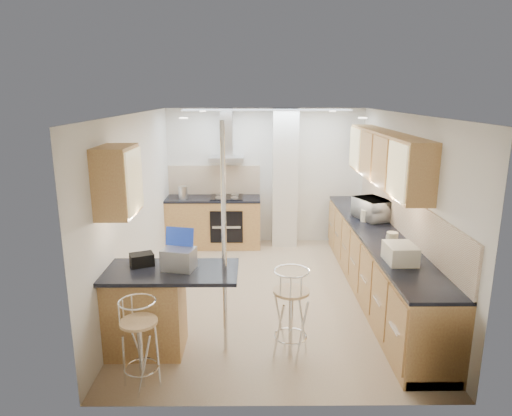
{
  "coord_description": "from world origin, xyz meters",
  "views": [
    {
      "loc": [
        -0.23,
        -5.97,
        2.76
      ],
      "look_at": [
        -0.19,
        0.2,
        1.2
      ],
      "focal_mm": 32.0,
      "sensor_mm": 36.0,
      "label": 1
    }
  ],
  "objects_px": {
    "bar_stool_near": "(140,344)",
    "bread_bin": "(400,253)",
    "laptop": "(179,259)",
    "bar_stool_end": "(291,313)",
    "microwave": "(372,209)"
  },
  "relations": [
    {
      "from": "bar_stool_near",
      "to": "bread_bin",
      "type": "xyz_separation_m",
      "value": [
        2.71,
        0.92,
        0.57
      ]
    },
    {
      "from": "laptop",
      "to": "bread_bin",
      "type": "height_order",
      "value": "laptop"
    },
    {
      "from": "laptop",
      "to": "bar_stool_end",
      "type": "height_order",
      "value": "laptop"
    },
    {
      "from": "bar_stool_near",
      "to": "bread_bin",
      "type": "relative_size",
      "value": 2.32
    },
    {
      "from": "bar_stool_end",
      "to": "bread_bin",
      "type": "xyz_separation_m",
      "value": [
        1.24,
        0.38,
        0.53
      ]
    },
    {
      "from": "microwave",
      "to": "laptop",
      "type": "relative_size",
      "value": 1.73
    },
    {
      "from": "microwave",
      "to": "bar_stool_near",
      "type": "bearing_deg",
      "value": 113.38
    },
    {
      "from": "laptop",
      "to": "bread_bin",
      "type": "xyz_separation_m",
      "value": [
        2.43,
        0.24,
        -0.03
      ]
    },
    {
      "from": "laptop",
      "to": "bar_stool_end",
      "type": "relative_size",
      "value": 0.33
    },
    {
      "from": "microwave",
      "to": "bread_bin",
      "type": "relative_size",
      "value": 1.45
    },
    {
      "from": "microwave",
      "to": "laptop",
      "type": "distance_m",
      "value": 3.28
    },
    {
      "from": "microwave",
      "to": "bread_bin",
      "type": "xyz_separation_m",
      "value": [
        -0.14,
        -1.79,
        -0.05
      ]
    },
    {
      "from": "bar_stool_near",
      "to": "bar_stool_end",
      "type": "relative_size",
      "value": 0.92
    },
    {
      "from": "laptop",
      "to": "bar_stool_near",
      "type": "distance_m",
      "value": 0.95
    },
    {
      "from": "bread_bin",
      "to": "bar_stool_near",
      "type": "bearing_deg",
      "value": -162.8
    }
  ]
}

